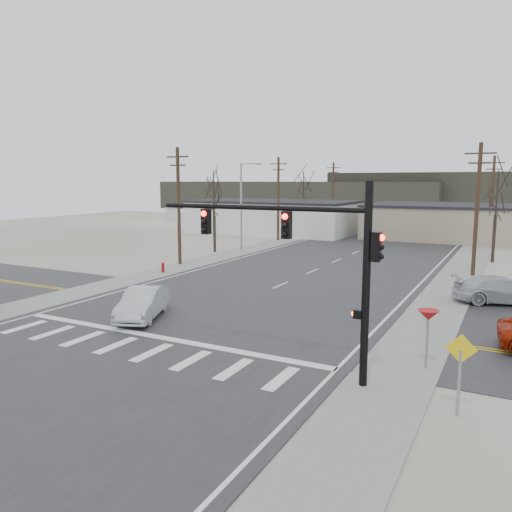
{
  "coord_description": "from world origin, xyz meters",
  "views": [
    {
      "loc": [
        14.24,
        -22.77,
        7.19
      ],
      "look_at": [
        0.09,
        4.17,
        2.6
      ],
      "focal_mm": 35.0,
      "sensor_mm": 36.0,
      "label": 1
    }
  ],
  "objects_px": {
    "traffic_signal_mast": "(314,252)",
    "car_far_a": "(399,226)",
    "car_far_b": "(417,223)",
    "fire_hydrant": "(163,267)",
    "sedan_crossing": "(142,303)",
    "car_parked_silver": "(502,290)"
  },
  "relations": [
    {
      "from": "fire_hydrant",
      "to": "car_far_b",
      "type": "height_order",
      "value": "car_far_b"
    },
    {
      "from": "car_far_b",
      "to": "sedan_crossing",
      "type": "bearing_deg",
      "value": -75.48
    },
    {
      "from": "sedan_crossing",
      "to": "car_far_b",
      "type": "height_order",
      "value": "sedan_crossing"
    },
    {
      "from": "fire_hydrant",
      "to": "car_far_a",
      "type": "height_order",
      "value": "car_far_a"
    },
    {
      "from": "traffic_signal_mast",
      "to": "fire_hydrant",
      "type": "distance_m",
      "value": 23.39
    },
    {
      "from": "car_far_b",
      "to": "car_parked_silver",
      "type": "xyz_separation_m",
      "value": [
        13.32,
        -47.98,
        0.15
      ]
    },
    {
      "from": "car_far_b",
      "to": "car_parked_silver",
      "type": "bearing_deg",
      "value": -56.87
    },
    {
      "from": "sedan_crossing",
      "to": "car_far_a",
      "type": "relative_size",
      "value": 0.97
    },
    {
      "from": "car_far_a",
      "to": "car_parked_silver",
      "type": "height_order",
      "value": "car_parked_silver"
    },
    {
      "from": "sedan_crossing",
      "to": "car_far_a",
      "type": "xyz_separation_m",
      "value": [
        2.07,
        53.5,
        -0.07
      ]
    },
    {
      "from": "traffic_signal_mast",
      "to": "car_far_a",
      "type": "bearing_deg",
      "value": 98.73
    },
    {
      "from": "car_far_a",
      "to": "sedan_crossing",
      "type": "bearing_deg",
      "value": 107.57
    },
    {
      "from": "fire_hydrant",
      "to": "car_far_b",
      "type": "xyz_separation_m",
      "value": [
        10.58,
        49.38,
        0.22
      ]
    },
    {
      "from": "sedan_crossing",
      "to": "car_far_b",
      "type": "relative_size",
      "value": 1.3
    },
    {
      "from": "traffic_signal_mast",
      "to": "sedan_crossing",
      "type": "relative_size",
      "value": 1.87
    },
    {
      "from": "traffic_signal_mast",
      "to": "sedan_crossing",
      "type": "xyz_separation_m",
      "value": [
        -10.78,
        3.2,
        -3.84
      ]
    },
    {
      "from": "sedan_crossing",
      "to": "fire_hydrant",
      "type": "bearing_deg",
      "value": 100.18
    },
    {
      "from": "fire_hydrant",
      "to": "car_far_b",
      "type": "bearing_deg",
      "value": 77.9
    },
    {
      "from": "traffic_signal_mast",
      "to": "car_far_b",
      "type": "xyz_separation_m",
      "value": [
        -7.51,
        63.59,
        -4.0
      ]
    },
    {
      "from": "fire_hydrant",
      "to": "sedan_crossing",
      "type": "xyz_separation_m",
      "value": [
        7.32,
        -11.0,
        0.38
      ]
    },
    {
      "from": "fire_hydrant",
      "to": "car_far_a",
      "type": "distance_m",
      "value": 43.53
    },
    {
      "from": "car_far_b",
      "to": "fire_hydrant",
      "type": "bearing_deg",
      "value": -84.48
    }
  ]
}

